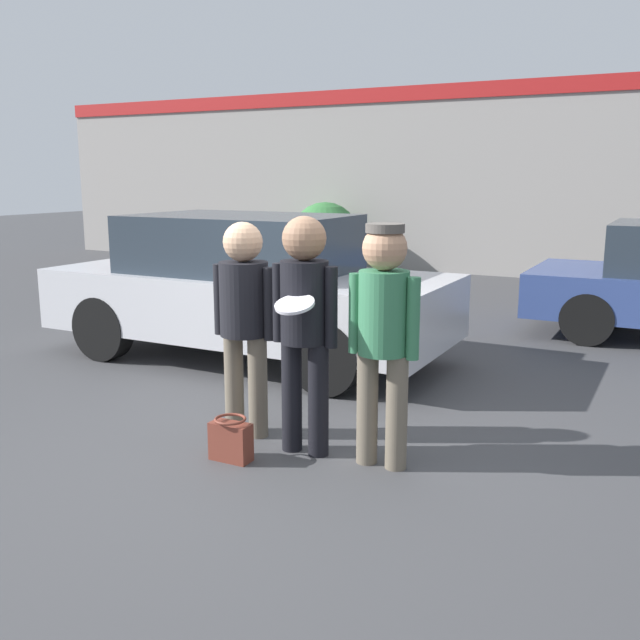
# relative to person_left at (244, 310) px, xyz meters

# --- Properties ---
(ground_plane) EXTENTS (56.00, 56.00, 0.00)m
(ground_plane) POSITION_rel_person_left_xyz_m (0.32, -0.17, -0.99)
(ground_plane) COLOR #3F3F42
(storefront_building) EXTENTS (24.00, 0.22, 3.78)m
(storefront_building) POSITION_rel_person_left_xyz_m (0.32, 9.89, 0.93)
(storefront_building) COLOR gray
(storefront_building) RESTS_ON ground
(person_left) EXTENTS (0.54, 0.37, 1.66)m
(person_left) POSITION_rel_person_left_xyz_m (0.00, 0.00, 0.00)
(person_left) COLOR #665B4C
(person_left) RESTS_ON ground
(person_middle_with_frisbee) EXTENTS (0.51, 0.56, 1.73)m
(person_middle_with_frisbee) POSITION_rel_person_left_xyz_m (0.59, -0.12, 0.04)
(person_middle_with_frisbee) COLOR black
(person_middle_with_frisbee) RESTS_ON ground
(person_right) EXTENTS (0.51, 0.34, 1.69)m
(person_right) POSITION_rel_person_left_xyz_m (1.18, -0.08, 0.02)
(person_right) COLOR #665B4C
(person_right) RESTS_ON ground
(parked_car_near) EXTENTS (4.44, 1.85, 1.58)m
(parked_car_near) POSITION_rel_person_left_xyz_m (-1.31, 2.02, -0.20)
(parked_car_near) COLOR silver
(parked_car_near) RESTS_ON ground
(shrub) EXTENTS (1.45, 1.45, 1.45)m
(shrub) POSITION_rel_person_left_xyz_m (-3.90, 8.98, -0.27)
(shrub) COLOR #387A3D
(shrub) RESTS_ON ground
(handbag) EXTENTS (0.30, 0.23, 0.32)m
(handbag) POSITION_rel_person_left_xyz_m (0.19, -0.50, -0.84)
(handbag) COLOR brown
(handbag) RESTS_ON ground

